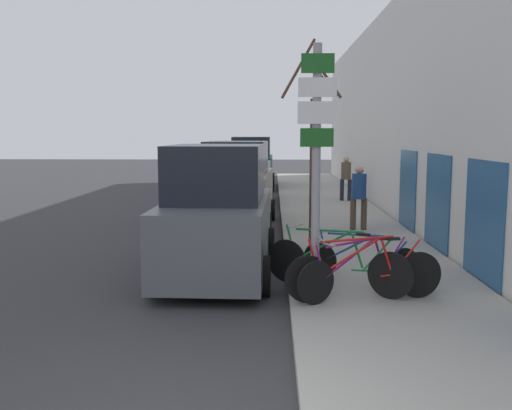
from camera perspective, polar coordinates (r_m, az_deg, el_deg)
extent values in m
plane|color=#333335|center=(15.78, -1.03, -2.24)|extent=(80.00, 80.00, 0.00)
cube|color=#9E9B93|center=(18.61, 7.41, -0.61)|extent=(3.20, 32.00, 0.15)
cube|color=silver|center=(18.70, 12.98, 9.06)|extent=(0.20, 32.00, 6.50)
cube|color=#26598C|center=(10.14, 21.79, -1.49)|extent=(0.03, 1.70, 2.00)
cube|color=#26598C|center=(12.67, 17.66, 0.34)|extent=(0.03, 1.70, 2.00)
cube|color=#26598C|center=(15.25, 14.91, 1.55)|extent=(0.03, 1.70, 2.00)
cylinder|color=#939399|center=(8.33, 6.02, 3.10)|extent=(0.13, 0.13, 3.71)
cube|color=#19591E|center=(8.29, 6.21, 13.92)|extent=(0.47, 0.02, 0.27)
cube|color=white|center=(8.26, 6.17, 11.63)|extent=(0.55, 0.02, 0.27)
cube|color=white|center=(8.24, 6.14, 9.17)|extent=(0.56, 0.02, 0.32)
cube|color=#19591E|center=(8.23, 6.11, 6.73)|extent=(0.48, 0.02, 0.27)
cylinder|color=black|center=(8.33, 5.25, -7.40)|extent=(0.69, 0.16, 0.70)
cylinder|color=black|center=(8.87, 15.96, -6.74)|extent=(0.69, 0.16, 0.70)
cylinder|color=red|center=(8.42, 9.47, -5.05)|extent=(0.94, 0.20, 0.57)
cylinder|color=red|center=(8.40, 10.05, -3.40)|extent=(1.09, 0.23, 0.09)
cylinder|color=red|center=(8.61, 12.95, -5.04)|extent=(0.21, 0.07, 0.50)
cylinder|color=red|center=(8.75, 14.20, -6.70)|extent=(0.59, 0.13, 0.08)
cylinder|color=red|center=(8.73, 14.76, -5.11)|extent=(0.44, 0.11, 0.56)
cylinder|color=red|center=(8.28, 5.84, -5.39)|extent=(0.20, 0.07, 0.60)
cube|color=black|center=(8.59, 13.53, -3.30)|extent=(0.21, 0.11, 0.04)
cylinder|color=#99999E|center=(8.24, 6.43, -3.36)|extent=(0.10, 0.44, 0.02)
cylinder|color=black|center=(8.26, 5.99, -7.74)|extent=(0.56, 0.38, 0.64)
cylinder|color=black|center=(9.38, 14.52, -6.11)|extent=(0.56, 0.38, 0.64)
cylinder|color=#8C1E72|center=(8.59, 9.49, -5.18)|extent=(0.84, 0.56, 0.53)
cylinder|color=#8C1E72|center=(8.60, 9.96, -3.64)|extent=(0.97, 0.64, 0.08)
cylinder|color=#8C1E72|center=(8.96, 12.24, -4.87)|extent=(0.19, 0.14, 0.46)
cylinder|color=#8C1E72|center=(9.16, 13.19, -6.23)|extent=(0.53, 0.36, 0.08)
cylinder|color=#8C1E72|center=(9.17, 13.62, -4.79)|extent=(0.40, 0.27, 0.52)
cylinder|color=#8C1E72|center=(8.24, 6.50, -5.82)|extent=(0.19, 0.14, 0.56)
cube|color=black|center=(8.97, 12.68, -3.28)|extent=(0.21, 0.18, 0.04)
cylinder|color=#99999E|center=(8.24, 7.00, -3.89)|extent=(0.26, 0.38, 0.02)
cylinder|color=black|center=(9.43, 3.08, -5.60)|extent=(0.63, 0.40, 0.71)
cylinder|color=black|center=(8.70, 13.30, -6.87)|extent=(0.63, 0.40, 0.71)
cylinder|color=#197233|center=(9.05, 6.75, -4.05)|extent=(0.87, 0.55, 0.58)
cylinder|color=#197233|center=(8.97, 7.28, -2.54)|extent=(1.00, 0.63, 0.09)
cylinder|color=#197233|center=(8.82, 10.10, -4.58)|extent=(0.20, 0.14, 0.51)
cylinder|color=#197233|center=(8.80, 11.40, -6.48)|extent=(0.55, 0.35, 0.08)
cylinder|color=#197233|center=(8.72, 11.98, -4.95)|extent=(0.41, 0.27, 0.57)
cylinder|color=#197233|center=(9.32, 3.57, -3.85)|extent=(0.19, 0.14, 0.61)
cube|color=black|center=(8.74, 10.68, -2.91)|extent=(0.21, 0.17, 0.04)
cylinder|color=#99999E|center=(9.22, 4.06, -2.06)|extent=(0.25, 0.39, 0.02)
cylinder|color=black|center=(9.76, 6.40, -5.48)|extent=(0.54, 0.35, 0.61)
cylinder|color=black|center=(9.21, 14.73, -6.45)|extent=(0.54, 0.35, 0.61)
cylinder|color=#1E4799|center=(9.47, 9.44, -4.17)|extent=(0.73, 0.46, 0.51)
cylinder|color=#1E4799|center=(9.40, 9.88, -2.93)|extent=(0.84, 0.53, 0.08)
cylinder|color=#1E4799|center=(9.30, 12.17, -4.60)|extent=(0.17, 0.13, 0.44)
cylinder|color=#1E4799|center=(9.29, 13.21, -6.14)|extent=(0.46, 0.30, 0.07)
cylinder|color=#1E4799|center=(9.22, 13.68, -4.89)|extent=(0.35, 0.23, 0.49)
cylinder|color=#1E4799|center=(9.67, 6.81, -4.02)|extent=(0.17, 0.12, 0.53)
cube|color=black|center=(9.23, 12.64, -3.21)|extent=(0.21, 0.17, 0.04)
cylinder|color=#99999E|center=(9.59, 7.23, -2.54)|extent=(0.25, 0.39, 0.02)
cube|color=#51565B|center=(10.44, -3.80, -2.74)|extent=(1.88, 4.31, 1.22)
cube|color=black|center=(10.13, -3.97, 3.24)|extent=(1.65, 2.26, 0.98)
cylinder|color=black|center=(11.94, -7.23, -3.78)|extent=(0.24, 0.66, 0.66)
cylinder|color=black|center=(11.75, 1.29, -3.90)|extent=(0.24, 0.66, 0.66)
cylinder|color=black|center=(9.41, -10.15, -6.84)|extent=(0.24, 0.66, 0.66)
cylinder|color=black|center=(9.17, 0.74, -7.09)|extent=(0.24, 0.66, 0.66)
cube|color=gray|center=(15.60, -1.85, 0.79)|extent=(1.91, 4.53, 1.35)
cube|color=black|center=(15.34, -1.94, 4.80)|extent=(1.65, 2.38, 0.85)
cylinder|color=black|center=(17.14, -4.27, -0.44)|extent=(0.24, 0.64, 0.63)
cylinder|color=black|center=(16.97, 1.54, -0.49)|extent=(0.24, 0.64, 0.63)
cylinder|color=black|center=(14.43, -5.83, -1.90)|extent=(0.24, 0.64, 0.63)
cylinder|color=black|center=(14.24, 1.07, -1.99)|extent=(0.24, 0.64, 0.63)
cube|color=#B2B7BC|center=(20.85, -0.98, 2.40)|extent=(1.76, 4.29, 1.31)
cube|color=black|center=(20.61, -1.01, 5.24)|extent=(1.57, 2.24, 0.77)
cylinder|color=black|center=(22.27, -3.02, 1.38)|extent=(0.22, 0.66, 0.66)
cylinder|color=black|center=(22.19, 1.44, 1.37)|extent=(0.22, 0.66, 0.66)
cylinder|color=black|center=(19.65, -3.71, 0.59)|extent=(0.22, 0.66, 0.66)
cylinder|color=black|center=(19.55, 1.35, 0.57)|extent=(0.22, 0.66, 0.66)
cube|color=#144728|center=(26.66, -0.43, 3.48)|extent=(1.92, 4.35, 1.34)
cube|color=black|center=(26.43, -0.45, 5.86)|extent=(1.72, 2.27, 0.89)
cylinder|color=black|center=(28.09, -2.22, 2.60)|extent=(0.23, 0.65, 0.65)
cylinder|color=black|center=(28.01, 1.63, 2.58)|extent=(0.23, 0.65, 0.65)
cylinder|color=black|center=(25.42, -2.69, 2.10)|extent=(0.23, 0.65, 0.65)
cylinder|color=black|center=(25.33, 1.57, 2.09)|extent=(0.23, 0.65, 0.65)
cylinder|color=#4C3D2D|center=(14.63, 9.68, -0.92)|extent=(0.15, 0.15, 0.79)
cylinder|color=#4C3D2D|center=(14.70, 10.74, -0.90)|extent=(0.15, 0.15, 0.79)
cylinder|color=navy|center=(14.58, 10.27, 1.86)|extent=(0.36, 0.36, 0.63)
sphere|color=tan|center=(14.55, 10.31, 3.51)|extent=(0.22, 0.22, 0.22)
cylinder|color=#1E2338|center=(20.92, 8.59, 1.51)|extent=(0.15, 0.15, 0.77)
cylinder|color=#1E2338|center=(20.91, 9.34, 1.49)|extent=(0.15, 0.15, 0.77)
cylinder|color=brown|center=(20.86, 9.00, 3.40)|extent=(0.36, 0.36, 0.61)
sphere|color=tan|center=(20.84, 9.02, 4.53)|extent=(0.21, 0.21, 0.21)
cylinder|color=#4C3828|center=(12.17, 5.72, 3.10)|extent=(0.15, 0.15, 3.16)
cylinder|color=#4C3828|center=(11.70, 6.90, 12.24)|extent=(0.42, 1.05, 0.70)
cylinder|color=#4C3828|center=(12.07, 4.26, 13.46)|extent=(0.74, 0.33, 1.24)
cylinder|color=#4C3828|center=(12.03, 7.16, 12.47)|extent=(0.59, 0.45, 0.84)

